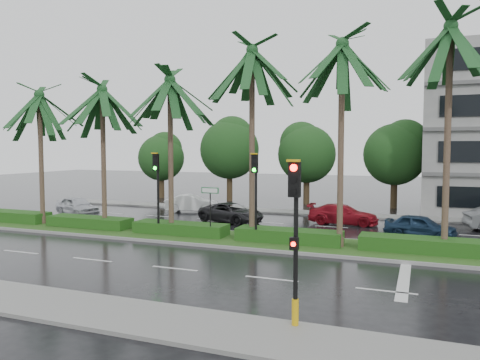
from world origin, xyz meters
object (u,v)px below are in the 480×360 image
at_px(car_white, 192,203).
at_px(car_blue, 420,226).
at_px(car_darkgrey, 231,213).
at_px(car_red, 343,214).
at_px(signal_median_left, 157,181).
at_px(street_sign, 210,200).
at_px(signal_near, 295,236).
at_px(car_silver, 77,206).

xyz_separation_m(car_white, car_blue, (15.86, -4.55, -0.02)).
bearing_deg(car_darkgrey, car_red, -57.46).
height_order(signal_median_left, car_red, signal_median_left).
bearing_deg(signal_median_left, car_darkgrey, 74.31).
bearing_deg(street_sign, car_darkgrey, 102.13).
distance_m(signal_median_left, car_blue, 14.12).
distance_m(signal_near, car_darkgrey, 17.95).
height_order(street_sign, car_red, street_sign).
bearing_deg(signal_near, car_darkgrey, 117.63).
bearing_deg(car_darkgrey, car_blue, -78.05).
height_order(car_silver, car_darkgrey, car_silver).
distance_m(car_silver, car_blue, 22.47).
bearing_deg(car_silver, car_blue, -68.07).
bearing_deg(car_darkgrey, car_white, 71.46).
xyz_separation_m(car_silver, car_red, (17.97, 3.01, -0.05)).
relative_size(signal_median_left, car_white, 1.12).
xyz_separation_m(signal_near, car_white, (-12.86, 19.20, -1.86)).
relative_size(car_white, car_blue, 1.07).
distance_m(car_red, car_blue, 5.38).
bearing_deg(street_sign, car_blue, 25.54).
bearing_deg(car_red, car_blue, -123.53).
distance_m(signal_median_left, car_red, 11.85).
bearing_deg(car_blue, street_sign, 127.65).
bearing_deg(street_sign, car_silver, 159.29).
xyz_separation_m(car_silver, car_white, (6.61, 4.61, -0.03)).
xyz_separation_m(signal_near, street_sign, (-7.00, 9.87, -0.38)).
relative_size(car_white, car_red, 0.91).
distance_m(car_darkgrey, car_blue, 11.34).
relative_size(signal_median_left, street_sign, 1.68).
relative_size(signal_near, signal_median_left, 1.00).
distance_m(street_sign, car_blue, 11.19).
distance_m(street_sign, car_white, 11.12).
height_order(car_red, car_blue, car_red).
relative_size(street_sign, car_white, 0.67).
height_order(street_sign, car_white, street_sign).
bearing_deg(car_silver, signal_median_left, -95.57).
height_order(signal_median_left, car_silver, signal_median_left).
relative_size(signal_median_left, car_silver, 1.10).
xyz_separation_m(signal_near, car_red, (-1.50, 17.59, -1.88)).
bearing_deg(car_silver, car_darkgrey, -61.95).
height_order(signal_median_left, car_darkgrey, signal_median_left).
xyz_separation_m(car_darkgrey, car_red, (6.78, 1.77, 0.01)).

